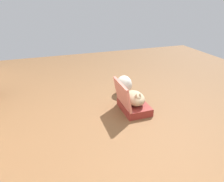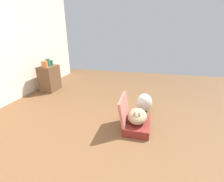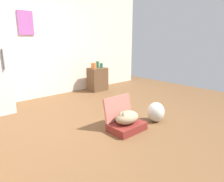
{
  "view_description": "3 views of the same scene",
  "coord_description": "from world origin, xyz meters",
  "px_view_note": "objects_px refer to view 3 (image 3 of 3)",
  "views": [
    {
      "loc": [
        -2.1,
        0.79,
        1.6
      ],
      "look_at": [
        0.51,
        -0.09,
        0.29
      ],
      "focal_mm": 32.54,
      "sensor_mm": 36.0,
      "label": 1
    },
    {
      "loc": [
        -1.75,
        -0.51,
        1.37
      ],
      "look_at": [
        0.4,
        0.01,
        0.54
      ],
      "focal_mm": 25.53,
      "sensor_mm": 36.0,
      "label": 2
    },
    {
      "loc": [
        -1.69,
        -2.31,
        1.33
      ],
      "look_at": [
        0.47,
        0.1,
        0.49
      ],
      "focal_mm": 32.32,
      "sensor_mm": 36.0,
      "label": 3
    }
  ],
  "objects_px": {
    "vase_round": "(98,65)",
    "side_table": "(98,79)",
    "vase_tall": "(94,66)",
    "suitcase_base": "(127,127)",
    "cat": "(127,117)",
    "plastic_bag_white": "(156,112)",
    "vase_short": "(101,65)"
  },
  "relations": [
    {
      "from": "side_table",
      "to": "vase_short",
      "type": "xyz_separation_m",
      "value": [
        0.12,
        -0.03,
        0.36
      ]
    },
    {
      "from": "vase_round",
      "to": "side_table",
      "type": "bearing_deg",
      "value": 90.0
    },
    {
      "from": "suitcase_base",
      "to": "vase_tall",
      "type": "relative_size",
      "value": 3.7
    },
    {
      "from": "suitcase_base",
      "to": "plastic_bag_white",
      "type": "relative_size",
      "value": 1.59
    },
    {
      "from": "side_table",
      "to": "plastic_bag_white",
      "type": "bearing_deg",
      "value": -104.07
    },
    {
      "from": "cat",
      "to": "side_table",
      "type": "height_order",
      "value": "side_table"
    },
    {
      "from": "plastic_bag_white",
      "to": "vase_short",
      "type": "xyz_separation_m",
      "value": [
        0.7,
        2.28,
        0.5
      ]
    },
    {
      "from": "cat",
      "to": "vase_short",
      "type": "xyz_separation_m",
      "value": [
        1.31,
        2.21,
        0.45
      ]
    },
    {
      "from": "suitcase_base",
      "to": "cat",
      "type": "distance_m",
      "value": 0.15
    },
    {
      "from": "vase_tall",
      "to": "side_table",
      "type": "bearing_deg",
      "value": 2.32
    },
    {
      "from": "suitcase_base",
      "to": "plastic_bag_white",
      "type": "xyz_separation_m",
      "value": [
        0.61,
        -0.07,
        0.1
      ]
    },
    {
      "from": "suitcase_base",
      "to": "cat",
      "type": "relative_size",
      "value": 1.1
    },
    {
      "from": "vase_short",
      "to": "vase_round",
      "type": "xyz_separation_m",
      "value": [
        -0.12,
        0.01,
        0.03
      ]
    },
    {
      "from": "suitcase_base",
      "to": "vase_tall",
      "type": "bearing_deg",
      "value": 64.36
    },
    {
      "from": "cat",
      "to": "vase_round",
      "type": "xyz_separation_m",
      "value": [
        1.19,
        2.22,
        0.48
      ]
    },
    {
      "from": "vase_tall",
      "to": "vase_round",
      "type": "height_order",
      "value": "vase_round"
    },
    {
      "from": "plastic_bag_white",
      "to": "side_table",
      "type": "xyz_separation_m",
      "value": [
        0.58,
        2.31,
        0.14
      ]
    },
    {
      "from": "vase_round",
      "to": "plastic_bag_white",
      "type": "bearing_deg",
      "value": -104.16
    },
    {
      "from": "suitcase_base",
      "to": "vase_round",
      "type": "distance_m",
      "value": 2.6
    },
    {
      "from": "side_table",
      "to": "vase_tall",
      "type": "distance_m",
      "value": 0.39
    },
    {
      "from": "vase_tall",
      "to": "vase_round",
      "type": "xyz_separation_m",
      "value": [
        0.12,
        -0.01,
        0.02
      ]
    },
    {
      "from": "side_table",
      "to": "vase_round",
      "type": "bearing_deg",
      "value": -90.0
    },
    {
      "from": "plastic_bag_white",
      "to": "side_table",
      "type": "relative_size",
      "value": 0.54
    },
    {
      "from": "plastic_bag_white",
      "to": "vase_short",
      "type": "bearing_deg",
      "value": 73.03
    },
    {
      "from": "suitcase_base",
      "to": "cat",
      "type": "height_order",
      "value": "cat"
    },
    {
      "from": "suitcase_base",
      "to": "side_table",
      "type": "distance_m",
      "value": 2.54
    },
    {
      "from": "suitcase_base",
      "to": "vase_round",
      "type": "xyz_separation_m",
      "value": [
        1.19,
        2.22,
        0.63
      ]
    },
    {
      "from": "suitcase_base",
      "to": "vase_round",
      "type": "height_order",
      "value": "vase_round"
    },
    {
      "from": "side_table",
      "to": "vase_short",
      "type": "distance_m",
      "value": 0.38
    },
    {
      "from": "vase_round",
      "to": "vase_tall",
      "type": "bearing_deg",
      "value": 174.61
    },
    {
      "from": "vase_tall",
      "to": "vase_round",
      "type": "bearing_deg",
      "value": -5.39
    },
    {
      "from": "side_table",
      "to": "suitcase_base",
      "type": "bearing_deg",
      "value": -118.0
    }
  ]
}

